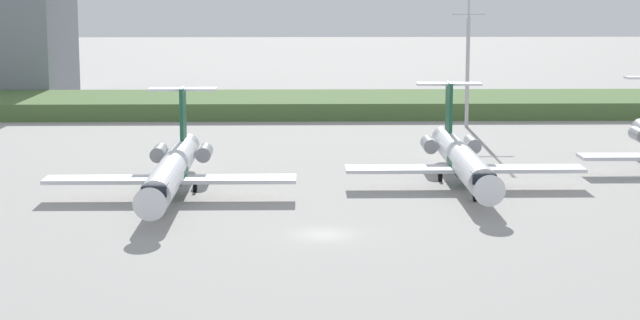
# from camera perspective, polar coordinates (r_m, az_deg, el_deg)

# --- Properties ---
(ground_plane) EXTENTS (500.00, 500.00, 0.00)m
(ground_plane) POSITION_cam_1_polar(r_m,az_deg,el_deg) (116.89, -0.11, -0.45)
(ground_plane) COLOR #9E9B96
(grass_berm) EXTENTS (320.00, 20.00, 2.44)m
(grass_berm) POSITION_cam_1_polar(r_m,az_deg,el_deg) (164.45, -0.39, 2.87)
(grass_berm) COLOR #4C6B38
(grass_berm) RESTS_ON ground
(regional_jet_third) EXTENTS (22.81, 31.00, 9.00)m
(regional_jet_third) POSITION_cam_1_polar(r_m,az_deg,el_deg) (103.06, -7.60, -0.46)
(regional_jet_third) COLOR silver
(regional_jet_third) RESTS_ON ground
(regional_jet_fourth) EXTENTS (22.81, 31.00, 9.00)m
(regional_jet_fourth) POSITION_cam_1_polar(r_m,az_deg,el_deg) (108.48, 7.32, 0.05)
(regional_jet_fourth) COLOR silver
(regional_jet_fourth) RESTS_ON ground
(antenna_mast) EXTENTS (4.40, 0.50, 23.04)m
(antenna_mast) POSITION_cam_1_polar(r_m,az_deg,el_deg) (149.52, 7.60, 5.33)
(antenna_mast) COLOR #B2B2B7
(antenna_mast) RESTS_ON ground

